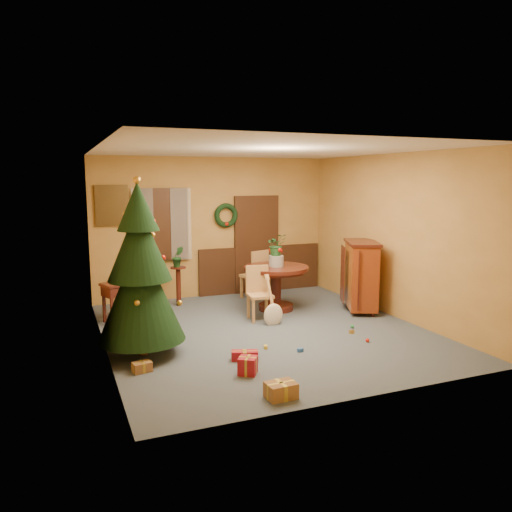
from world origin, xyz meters
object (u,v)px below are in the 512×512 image
christmas_tree (140,272)px  sideboard (361,274)px  chair_near (259,291)px  writing_desk (125,291)px  dining_table (276,279)px

christmas_tree → sideboard: bearing=11.5°
chair_near → writing_desk: size_ratio=1.09×
christmas_tree → writing_desk: size_ratio=2.89×
chair_near → writing_desk: bearing=159.8°
christmas_tree → writing_desk: 1.98m
chair_near → sideboard: sideboard is taller
sideboard → dining_table: bearing=155.0°
dining_table → sideboard: bearing=-25.0°
dining_table → christmas_tree: size_ratio=0.49×
dining_table → chair_near: chair_near is taller
christmas_tree → sideboard: (4.18, 0.85, -0.48)m
christmas_tree → sideboard: size_ratio=1.89×
chair_near → writing_desk: chair_near is taller
dining_table → chair_near: (-0.54, -0.46, -0.08)m
chair_near → writing_desk: 2.34m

